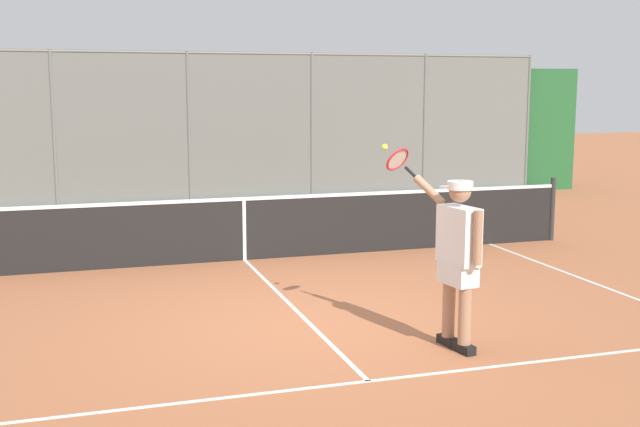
# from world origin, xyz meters

# --- Properties ---
(ground_plane) EXTENTS (60.00, 60.00, 0.00)m
(ground_plane) POSITION_xyz_m (0.00, 0.00, 0.00)
(ground_plane) COLOR #A8603D
(court_line_markings) EXTENTS (8.37, 9.63, 0.01)m
(court_line_markings) POSITION_xyz_m (0.00, 2.10, 0.00)
(court_line_markings) COLOR white
(court_line_markings) RESTS_ON ground
(fence_backdrop) EXTENTS (19.49, 1.37, 3.33)m
(fence_backdrop) POSITION_xyz_m (0.00, -9.72, 1.50)
(fence_backdrop) COLOR slate
(fence_backdrop) RESTS_ON ground
(tennis_net) EXTENTS (10.75, 0.09, 1.07)m
(tennis_net) POSITION_xyz_m (0.00, -3.50, 0.49)
(tennis_net) COLOR #2D2D2D
(tennis_net) RESTS_ON ground
(tennis_player) EXTENTS (0.63, 1.36, 1.99)m
(tennis_player) POSITION_xyz_m (-1.15, 1.18, 1.00)
(tennis_player) COLOR black
(tennis_player) RESTS_ON ground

